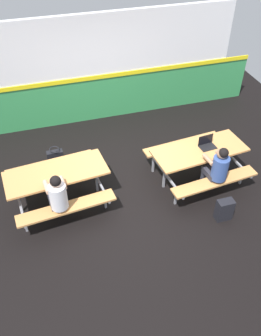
# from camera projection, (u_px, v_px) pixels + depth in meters

# --- Properties ---
(ground_plane) EXTENTS (10.00, 10.00, 0.02)m
(ground_plane) POSITION_uv_depth(u_px,v_px,m) (129.00, 185.00, 7.31)
(ground_plane) COLOR black
(accent_backdrop) EXTENTS (8.00, 0.14, 2.60)m
(accent_backdrop) POSITION_uv_depth(u_px,v_px,m) (97.00, 72.00, 8.40)
(accent_backdrop) COLOR #338C4C
(accent_backdrop) RESTS_ON ground
(picnic_table_left) EXTENTS (1.92, 1.72, 0.74)m
(picnic_table_left) POSITION_uv_depth(u_px,v_px,m) (57.00, 179.00, 6.59)
(picnic_table_left) COLOR tan
(picnic_table_left) RESTS_ON ground
(picnic_table_right) EXTENTS (1.92, 1.72, 0.74)m
(picnic_table_right) POSITION_uv_depth(u_px,v_px,m) (199.00, 156.00, 7.09)
(picnic_table_right) COLOR tan
(picnic_table_right) RESTS_ON ground
(student_nearer) EXTENTS (0.39, 0.54, 1.21)m
(student_nearer) POSITION_uv_depth(u_px,v_px,m) (57.00, 195.00, 6.08)
(student_nearer) COLOR #2D2D38
(student_nearer) RESTS_ON ground
(student_further) EXTENTS (0.39, 0.54, 1.21)m
(student_further) POSITION_uv_depth(u_px,v_px,m) (217.00, 167.00, 6.63)
(student_further) COLOR #2D2D38
(student_further) RESTS_ON ground
(laptop_dark) EXTENTS (0.34, 0.25, 0.22)m
(laptop_dark) POSITION_uv_depth(u_px,v_px,m) (207.00, 144.00, 7.03)
(laptop_dark) COLOR black
(laptop_dark) RESTS_ON picnic_table_right
(backpack_dark) EXTENTS (0.30, 0.22, 0.44)m
(backpack_dark) POSITION_uv_depth(u_px,v_px,m) (224.00, 210.00, 6.49)
(backpack_dark) COLOR black
(backpack_dark) RESTS_ON ground
(tote_bag_bright) EXTENTS (0.34, 0.21, 0.43)m
(tote_bag_bright) POSITION_uv_depth(u_px,v_px,m) (55.00, 158.00, 7.66)
(tote_bag_bright) COLOR black
(tote_bag_bright) RESTS_ON ground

